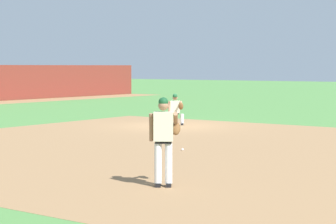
# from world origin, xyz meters

# --- Properties ---
(ground_plane) EXTENTS (160.00, 160.00, 0.00)m
(ground_plane) POSITION_xyz_m (0.00, 0.00, 0.00)
(ground_plane) COLOR #518942
(infield_dirt_patch) EXTENTS (18.00, 18.00, 0.01)m
(infield_dirt_patch) POSITION_xyz_m (-5.74, -3.95, 0.00)
(infield_dirt_patch) COLOR #9E754C
(infield_dirt_patch) RESTS_ON ground
(first_base_bag) EXTENTS (0.38, 0.38, 0.09)m
(first_base_bag) POSITION_xyz_m (0.00, 0.00, 0.04)
(first_base_bag) COLOR white
(first_base_bag) RESTS_ON ground
(baseball) EXTENTS (0.07, 0.07, 0.07)m
(baseball) POSITION_xyz_m (-6.42, -4.90, 0.04)
(baseball) COLOR white
(baseball) RESTS_ON ground
(pitcher) EXTENTS (0.85, 0.57, 1.86)m
(pitcher) POSITION_xyz_m (-11.43, -7.90, 1.06)
(pitcher) COLOR black
(pitcher) RESTS_ON ground
(first_baseman) EXTENTS (0.80, 1.05, 1.34)m
(first_baseman) POSITION_xyz_m (0.32, 0.11, 0.73)
(first_baseman) COLOR black
(first_baseman) RESTS_ON ground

